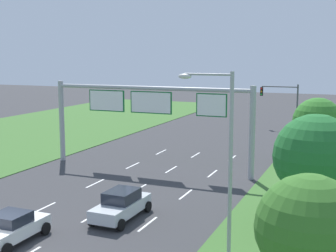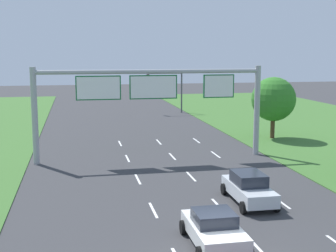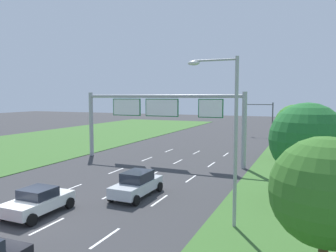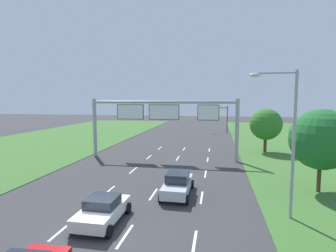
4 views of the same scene
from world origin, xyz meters
name	(u,v)px [view 1 (image 1 of 4)]	position (x,y,z in m)	size (l,w,h in m)	color
lane_dashes_inner_left	(9,224)	(-1.75, 3.00, 0.00)	(0.14, 44.40, 0.01)	white
lane_dashes_inner_right	(62,234)	(1.75, 3.00, 0.00)	(0.14, 44.40, 0.01)	white
lane_dashes_slip	(122,244)	(5.25, 3.00, 0.00)	(0.14, 44.40, 0.01)	white
car_near_red	(11,228)	(0.02, 1.15, 0.74)	(2.21, 3.99, 1.48)	white
car_mid_lane	(121,205)	(3.50, 6.23, 0.82)	(2.04, 4.41, 1.64)	silver
sign_gantry	(149,109)	(0.03, 17.50, 4.95)	(17.24, 0.44, 7.00)	#9EA0A5
traffic_light_mast	(282,98)	(6.38, 43.60, 3.87)	(4.76, 0.49, 5.60)	#47494F
street_lamp	(222,148)	(10.10, 3.61, 5.08)	(2.61, 0.32, 8.50)	#9EA0A5
roadside_tree_near	(309,228)	(14.34, -0.47, 3.39)	(3.72, 3.72, 5.26)	#513823
roadside_tree_mid	(316,156)	(13.70, 8.58, 4.00)	(4.44, 4.44, 6.22)	#513823
roadside_tree_far	(317,123)	(12.47, 23.60, 3.70)	(4.09, 4.09, 5.76)	#513823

